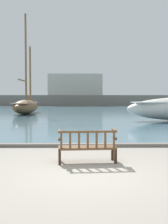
# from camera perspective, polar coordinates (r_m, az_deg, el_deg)

# --- Properties ---
(ground_plane) EXTENTS (160.00, 160.00, 0.00)m
(ground_plane) POSITION_cam_1_polar(r_m,az_deg,el_deg) (6.73, 1.00, -12.65)
(ground_plane) COLOR gray
(harbor_water) EXTENTS (100.00, 80.00, 0.08)m
(harbor_water) POSITION_cam_1_polar(r_m,az_deg,el_deg) (50.52, -0.40, 0.75)
(harbor_water) COLOR slate
(harbor_water) RESTS_ON ground
(quay_edge_kerb) EXTENTS (40.00, 0.30, 0.12)m
(quay_edge_kerb) POSITION_cam_1_polar(r_m,az_deg,el_deg) (10.49, 0.40, -6.75)
(quay_edge_kerb) COLOR slate
(quay_edge_kerb) RESTS_ON ground
(park_bench) EXTENTS (1.64, 0.64, 0.92)m
(park_bench) POSITION_cam_1_polar(r_m,az_deg,el_deg) (7.86, 0.65, -6.92)
(park_bench) COLOR #322113
(park_bench) RESTS_ON ground
(sailboat_outer_port) EXTENTS (2.39, 10.46, 11.27)m
(sailboat_outer_port) POSITION_cam_1_polar(r_m,az_deg,el_deg) (32.51, -11.72, 1.30)
(sailboat_outer_port) COLOR brown
(sailboat_outer_port) RESTS_ON harbor_water
(far_breakwater) EXTENTS (47.06, 2.40, 7.70)m
(far_breakwater) POSITION_cam_1_polar(r_m,az_deg,el_deg) (67.49, -1.08, 3.36)
(far_breakwater) COLOR slate
(far_breakwater) RESTS_ON ground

